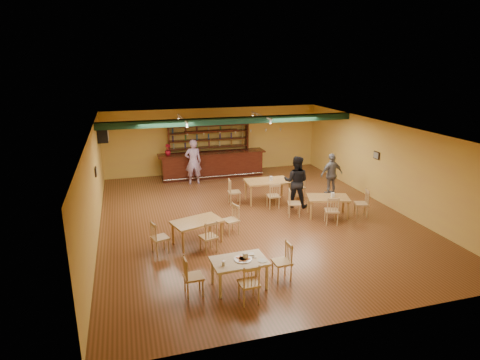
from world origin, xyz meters
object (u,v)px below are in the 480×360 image
object	(u,v)px
dining_table_d	(328,206)
patron_bar	(193,162)
patron_right_a	(296,182)
bar_counter	(212,165)
near_table	(239,273)
dining_table_b	(267,191)
dining_table_c	(197,232)

from	to	relation	value
dining_table_d	patron_bar	xyz separation A→B (m)	(-3.72, 4.97, 0.62)
dining_table_d	patron_right_a	distance (m)	1.49
bar_counter	patron_right_a	world-z (taller)	patron_right_a
dining_table_d	near_table	size ratio (longest dim) A/B	1.08
dining_table_b	patron_right_a	bearing A→B (deg)	-42.18
dining_table_c	near_table	distance (m)	2.64
patron_right_a	patron_bar	bearing A→B (deg)	-19.55
bar_counter	near_table	size ratio (longest dim) A/B	3.77
dining_table_b	dining_table_c	world-z (taller)	dining_table_b
dining_table_b	patron_bar	xyz separation A→B (m)	(-2.26, 2.97, 0.56)
dining_table_b	dining_table_c	distance (m)	4.27
dining_table_b	patron_bar	bearing A→B (deg)	130.10
dining_table_c	bar_counter	bearing A→B (deg)	56.84
bar_counter	dining_table_d	distance (m)	6.41
bar_counter	dining_table_b	world-z (taller)	bar_counter
dining_table_b	bar_counter	bearing A→B (deg)	111.24
patron_bar	patron_right_a	world-z (taller)	patron_bar
dining_table_d	near_table	world-z (taller)	dining_table_d
patron_bar	dining_table_c	bearing A→B (deg)	82.84
bar_counter	near_table	world-z (taller)	bar_counter
bar_counter	dining_table_c	size ratio (longest dim) A/B	3.45
dining_table_c	patron_bar	bearing A→B (deg)	63.95
dining_table_c	patron_right_a	xyz separation A→B (m)	(3.97, 2.06, 0.58)
near_table	patron_bar	bearing A→B (deg)	84.89
dining_table_b	dining_table_c	xyz separation A→B (m)	(-3.17, -2.86, -0.06)
dining_table_c	dining_table_d	size ratio (longest dim) A/B	1.01
dining_table_c	near_table	world-z (taller)	dining_table_c
patron_bar	bar_counter	bearing A→B (deg)	-138.65
dining_table_d	near_table	bearing A→B (deg)	-122.78
patron_right_a	bar_counter	bearing A→B (deg)	-34.44
dining_table_b	patron_bar	size ratio (longest dim) A/B	0.84
dining_table_b	dining_table_d	distance (m)	2.48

